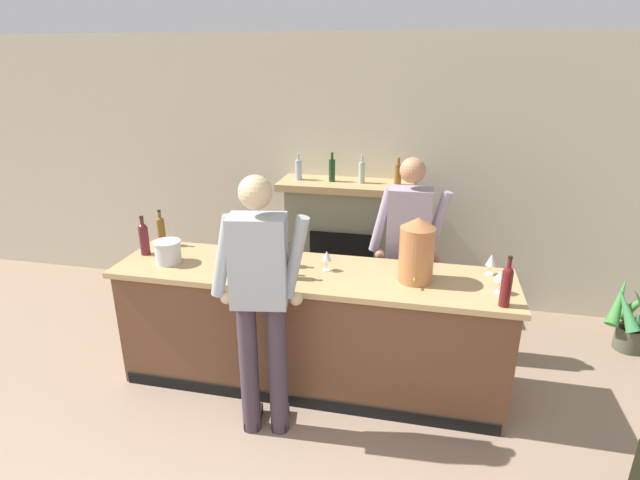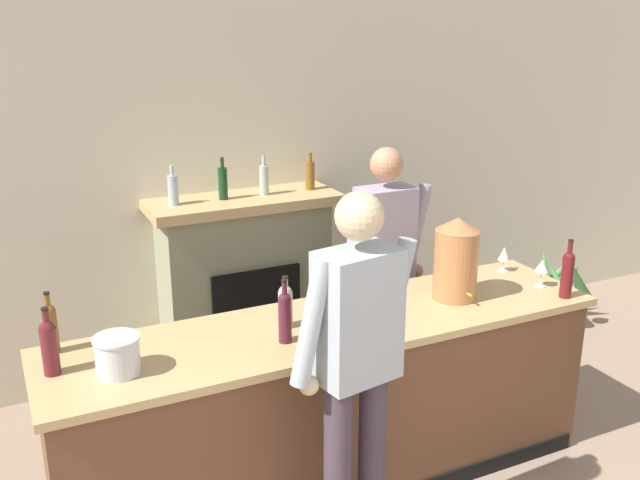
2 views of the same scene
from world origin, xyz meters
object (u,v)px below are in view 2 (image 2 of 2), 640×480
wine_bottle_cabernet_heavy (50,326)px  wine_glass_front_left (349,296)px  potted_plant_corner (561,288)px  copper_dispenser (456,258)px  ice_bucket_steel (117,355)px  wine_glass_near_bucket (504,254)px  wine_bottle_rose_blush (49,345)px  person_bartender (384,267)px  wine_bottle_chardonnay_pale (567,272)px  person_customer (356,371)px  wine_bottle_merlot_tall (285,304)px  wine_bottle_port_short (285,315)px  fireplace_stone (246,285)px  wine_glass_by_dispenser (542,267)px

wine_bottle_cabernet_heavy → wine_glass_front_left: bearing=-8.8°
potted_plant_corner → copper_dispenser: copper_dispenser is taller
ice_bucket_steel → wine_glass_near_bucket: (2.45, 0.30, 0.02)m
copper_dispenser → wine_bottle_rose_blush: 2.19m
person_bartender → wine_bottle_chardonnay_pale: bearing=-53.8°
person_customer → wine_glass_front_left: bearing=64.8°
wine_bottle_rose_blush → wine_glass_near_bucket: bearing=3.8°
person_bartender → wine_glass_front_left: bearing=-134.0°
wine_bottle_merlot_tall → wine_bottle_chardonnay_pale: bearing=-11.4°
person_customer → wine_glass_near_bucket: (1.51, 0.84, 0.06)m
copper_dispenser → wine_bottle_port_short: bearing=-174.5°
ice_bucket_steel → wine_bottle_port_short: wine_bottle_port_short is taller
ice_bucket_steel → wine_bottle_chardonnay_pale: wine_bottle_chardonnay_pale is taller
copper_dispenser → wine_bottle_rose_blush: (-2.18, 0.05, -0.10)m
wine_bottle_chardonnay_pale → wine_glass_near_bucket: 0.50m
fireplace_stone → wine_bottle_merlot_tall: fireplace_stone is taller
wine_bottle_rose_blush → wine_glass_by_dispenser: 2.76m
potted_plant_corner → wine_bottle_cabernet_heavy: wine_bottle_cabernet_heavy is taller
ice_bucket_steel → wine_bottle_merlot_tall: (0.88, 0.13, 0.04)m
wine_bottle_port_short → wine_bottle_merlot_tall: (0.07, 0.16, -0.02)m
ice_bucket_steel → potted_plant_corner: bearing=16.8°
wine_bottle_chardonnay_pale → wine_bottle_rose_blush: 2.79m
person_bartender → wine_bottle_cabernet_heavy: 2.11m
potted_plant_corner → wine_glass_front_left: wine_glass_front_left is taller
wine_bottle_chardonnay_pale → wine_glass_by_dispenser: wine_bottle_chardonnay_pale is taller
wine_bottle_merlot_tall → wine_glass_near_bucket: 1.58m
wine_bottle_chardonnay_pale → person_bartender: bearing=126.2°
wine_bottle_merlot_tall → wine_glass_near_bucket: size_ratio=1.76×
fireplace_stone → wine_bottle_cabernet_heavy: bearing=-140.1°
wine_bottle_merlot_tall → potted_plant_corner: bearing=19.1°
copper_dispenser → ice_bucket_steel: copper_dispenser is taller
ice_bucket_steel → wine_bottle_port_short: bearing=-2.2°
wine_bottle_rose_blush → copper_dispenser: bearing=-1.2°
copper_dispenser → potted_plant_corner: bearing=29.3°
wine_bottle_chardonnay_pale → wine_bottle_merlot_tall: wine_bottle_chardonnay_pale is taller
fireplace_stone → wine_glass_front_left: (0.09, -1.41, 0.42)m
wine_bottle_port_short → wine_glass_front_left: (0.44, 0.15, -0.03)m
ice_bucket_steel → person_bartender: bearing=21.5°
person_bartender → copper_dispenser: bearing=-82.6°
wine_bottle_cabernet_heavy → wine_bottle_port_short: bearing=-19.8°
copper_dispenser → wine_bottle_merlot_tall: (-1.03, 0.05, -0.11)m
wine_bottle_chardonnay_pale → wine_glass_near_bucket: bearing=94.9°
wine_bottle_chardonnay_pale → wine_bottle_merlot_tall: bearing=168.6°
potted_plant_corner → wine_bottle_port_short: wine_bottle_port_short is taller
wine_bottle_port_short → wine_bottle_chardonnay_pale: bearing=-5.5°
person_customer → wine_glass_by_dispenser: bearing=18.9°
fireplace_stone → wine_glass_near_bucket: size_ratio=10.19×
wine_bottle_chardonnay_pale → wine_bottle_port_short: bearing=174.5°
person_bartender → wine_glass_near_bucket: (0.63, -0.42, 0.13)m
copper_dispenser → wine_glass_by_dispenser: 0.59m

